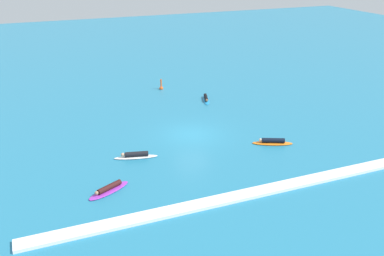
{
  "coord_description": "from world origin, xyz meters",
  "views": [
    {
      "loc": [
        -10.84,
        -26.71,
        12.48
      ],
      "look_at": [
        0.0,
        0.0,
        0.5
      ],
      "focal_mm": 40.25,
      "sensor_mm": 36.0,
      "label": 1
    }
  ],
  "objects_px": {
    "surfer_on_purple_board": "(109,189)",
    "surfer_on_orange_board": "(273,142)",
    "surfer_on_white_board": "(136,155)",
    "surfer_on_blue_board": "(206,99)",
    "marker_buoy": "(161,87)"
  },
  "relations": [
    {
      "from": "surfer_on_purple_board",
      "to": "surfer_on_orange_board",
      "type": "bearing_deg",
      "value": 162.33
    },
    {
      "from": "surfer_on_white_board",
      "to": "surfer_on_blue_board",
      "type": "relative_size",
      "value": 1.02
    },
    {
      "from": "surfer_on_orange_board",
      "to": "surfer_on_purple_board",
      "type": "bearing_deg",
      "value": 33.94
    },
    {
      "from": "surfer_on_blue_board",
      "to": "marker_buoy",
      "type": "height_order",
      "value": "marker_buoy"
    },
    {
      "from": "surfer_on_purple_board",
      "to": "marker_buoy",
      "type": "relative_size",
      "value": 2.49
    },
    {
      "from": "surfer_on_white_board",
      "to": "surfer_on_blue_board",
      "type": "height_order",
      "value": "surfer_on_white_board"
    },
    {
      "from": "surfer_on_purple_board",
      "to": "surfer_on_orange_board",
      "type": "distance_m",
      "value": 12.05
    },
    {
      "from": "surfer_on_purple_board",
      "to": "marker_buoy",
      "type": "bearing_deg",
      "value": -144.47
    },
    {
      "from": "marker_buoy",
      "to": "surfer_on_purple_board",
      "type": "bearing_deg",
      "value": -117.1
    },
    {
      "from": "marker_buoy",
      "to": "surfer_on_white_board",
      "type": "bearing_deg",
      "value": -114.69
    },
    {
      "from": "surfer_on_orange_board",
      "to": "marker_buoy",
      "type": "height_order",
      "value": "marker_buoy"
    },
    {
      "from": "surfer_on_orange_board",
      "to": "marker_buoy",
      "type": "distance_m",
      "value": 15.28
    },
    {
      "from": "surfer_on_orange_board",
      "to": "surfer_on_blue_board",
      "type": "bearing_deg",
      "value": -63.03
    },
    {
      "from": "surfer_on_purple_board",
      "to": "marker_buoy",
      "type": "height_order",
      "value": "marker_buoy"
    },
    {
      "from": "surfer_on_white_board",
      "to": "surfer_on_blue_board",
      "type": "bearing_deg",
      "value": -121.54
    }
  ]
}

